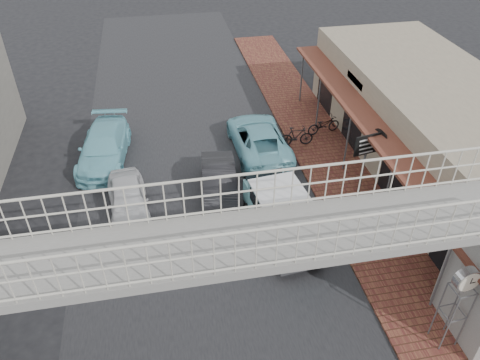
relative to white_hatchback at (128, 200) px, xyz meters
name	(u,v)px	position (x,y,z in m)	size (l,w,h in m)	color
ground	(212,269)	(2.87, -3.79, -0.66)	(120.00, 120.00, 0.00)	black
road_strip	(212,269)	(2.87, -3.79, -0.66)	(10.00, 60.00, 0.01)	black
sidewalk	(351,196)	(9.37, -0.79, -0.61)	(3.00, 40.00, 0.10)	brown
shophouse_row	(445,136)	(13.84, 0.21, 1.35)	(7.20, 18.00, 4.00)	gray
footbridge	(229,299)	(2.87, -7.79, 2.51)	(16.40, 2.40, 6.34)	gray
white_hatchback	(128,200)	(0.00, 0.00, 0.00)	(1.57, 3.90, 1.33)	silver
dark_sedan	(219,182)	(3.83, 0.47, 0.01)	(1.43, 4.09, 1.35)	black
angkot_curb	(258,138)	(6.24, 3.58, 0.07)	(2.43, 5.28, 1.47)	#77C0CE
angkot_far	(104,147)	(-1.13, 4.14, 0.08)	(2.08, 5.11, 1.48)	#7FCDDC
angkot_van	(283,214)	(5.76, -2.76, 0.64)	(2.32, 4.36, 2.05)	black
motorcycle_near	(324,125)	(9.91, 4.49, -0.09)	(0.64, 1.82, 0.96)	black
motorcycle_far	(296,136)	(8.17, 3.59, -0.05)	(0.48, 1.71, 1.03)	black
street_clock	(465,283)	(9.44, -8.06, 2.03)	(0.78, 0.65, 3.13)	#59595B
arrow_sign	(383,142)	(10.50, -0.56, 1.90)	(1.83, 1.20, 3.06)	#59595B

